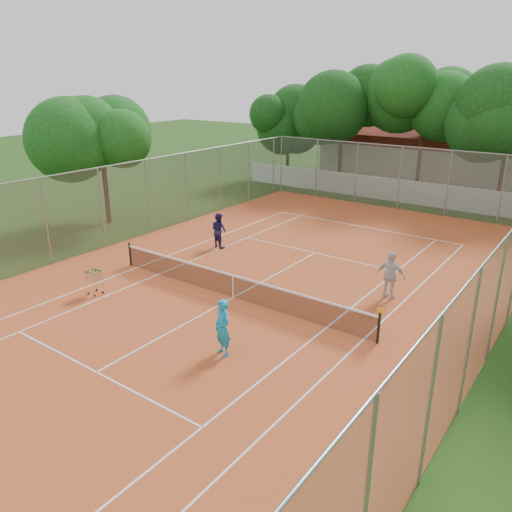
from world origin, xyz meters
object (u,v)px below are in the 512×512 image
Objects in this scene: player_near at (223,328)px; ball_hopper at (94,282)px; clubhouse at (430,151)px; player_far_right at (391,276)px; tennis_net at (233,286)px; player_far_left at (219,230)px.

ball_hopper is at bearing -164.85° from player_near.
player_near is (4.35, -32.45, -1.27)m from clubhouse.
player_far_right is (6.90, -25.50, -1.24)m from clubhouse.
tennis_net is 6.19m from player_far_left.
clubhouse reaches higher than tennis_net.
tennis_net is 0.72× the size of clubhouse.
player_near is at bearing 143.08° from player_far_left.
ball_hopper reaches higher than tennis_net.
player_near is at bearing -55.75° from tennis_net.
player_far_left is at bearing -7.22° from player_far_right.
player_far_left reaches higher than tennis_net.
player_far_left is (-6.72, 7.82, -0.04)m from player_near.
clubhouse is at bearing -83.10° from player_far_left.
player_near is at bearing -7.70° from ball_hopper.
player_far_right reaches higher than tennis_net.
ball_hopper is (-6.95, 0.52, -0.39)m from player_near.
player_far_right is at bearing 35.50° from tennis_net.
player_far_left is (-2.37, -24.64, -1.31)m from clubhouse.
player_near is (2.35, -3.45, 0.42)m from tennis_net.
player_far_right is (4.90, 3.50, 0.45)m from tennis_net.
tennis_net is 6.04m from player_far_right.
clubhouse is at bearing 117.03° from player_near.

